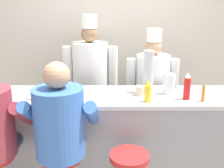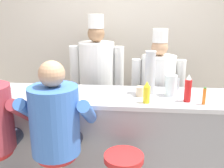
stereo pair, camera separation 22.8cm
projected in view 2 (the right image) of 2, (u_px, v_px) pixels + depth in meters
The scene contains 14 objects.
wall_back at pixel (120, 45), 3.72m from camera, with size 10.00×0.06×2.70m.
diner_counter at pixel (112, 141), 2.74m from camera, with size 2.59×0.65×1.02m.
ketchup_bottle_red at pixel (188, 89), 2.37m from camera, with size 0.06×0.06×0.26m.
mustard_bottle_yellow at pixel (147, 93), 2.35m from camera, with size 0.06×0.06×0.20m.
hot_sauce_bottle_orange at pixel (204, 96), 2.31m from camera, with size 0.03×0.03×0.16m.
water_pitcher_clear at pixel (171, 85), 2.55m from camera, with size 0.14×0.12×0.20m.
breakfast_plate at pixel (41, 93), 2.60m from camera, with size 0.26×0.26×0.05m.
cereal_bowl at pixel (65, 90), 2.64m from camera, with size 0.17×0.17×0.06m.
coffee_mug_tan at pixel (141, 91), 2.54m from camera, with size 0.13×0.08×0.10m.
coffee_mug_white at pixel (6, 91), 2.56m from camera, with size 0.13×0.09×0.10m.
cup_stack_steel at pixel (150, 73), 2.58m from camera, with size 0.11×0.11×0.43m.
diner_seated_blue at pixel (56, 124), 2.16m from camera, with size 0.61×0.60×1.46m.
cook_in_whites_near at pixel (97, 78), 3.38m from camera, with size 0.69×0.45×1.78m.
cook_in_whites_far at pixel (157, 90), 3.17m from camera, with size 0.63×0.41×1.62m.
Camera 2 is at (0.24, -2.13, 1.84)m, focal length 42.00 mm.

